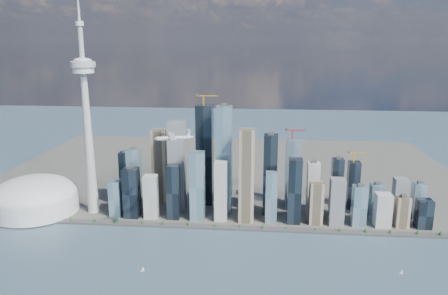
# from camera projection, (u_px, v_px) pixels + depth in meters

# --- Properties ---
(ground) EXTENTS (4000.00, 4000.00, 0.00)m
(ground) POSITION_uv_depth(u_px,v_px,m) (196.00, 290.00, 731.73)
(ground) COLOR #354F5D
(ground) RESTS_ON ground
(seawall) EXTENTS (1100.00, 22.00, 4.00)m
(seawall) POSITION_uv_depth(u_px,v_px,m) (214.00, 227.00, 972.96)
(seawall) COLOR #383838
(seawall) RESTS_ON ground
(land) EXTENTS (1400.00, 900.00, 3.00)m
(land) POSITION_uv_depth(u_px,v_px,m) (230.00, 170.00, 1408.15)
(land) COLOR #4C4C47
(land) RESTS_ON ground
(shoreline_trees) EXTENTS (960.53, 7.20, 8.80)m
(shoreline_trees) POSITION_uv_depth(u_px,v_px,m) (214.00, 224.00, 971.34)
(shoreline_trees) COLOR #3F2D1E
(shoreline_trees) RESTS_ON seawall
(skyscraper_cluster) EXTENTS (736.00, 142.00, 278.32)m
(skyscraper_cluster) POSITION_uv_depth(u_px,v_px,m) (243.00, 180.00, 1031.24)
(skyscraper_cluster) COLOR black
(skyscraper_cluster) RESTS_ON land
(needle_tower) EXTENTS (56.00, 56.00, 550.50)m
(needle_tower) POSITION_uv_depth(u_px,v_px,m) (87.00, 117.00, 1002.37)
(needle_tower) COLOR #A8A8A3
(needle_tower) RESTS_ON land
(dome_stadium) EXTENTS (200.00, 200.00, 86.00)m
(dome_stadium) POSITION_uv_depth(u_px,v_px,m) (35.00, 197.00, 1052.30)
(dome_stadium) COLOR silver
(dome_stadium) RESTS_ON land
(airplane) EXTENTS (75.99, 67.91, 18.95)m
(airplane) POSITION_uv_depth(u_px,v_px,m) (174.00, 137.00, 846.55)
(airplane) COLOR silver
(airplane) RESTS_ON ground
(sailboat_west) EXTENTS (7.03, 4.10, 9.96)m
(sailboat_west) POSITION_uv_depth(u_px,v_px,m) (143.00, 269.00, 790.45)
(sailboat_west) COLOR white
(sailboat_west) RESTS_ON ground
(sailboat_east) EXTENTS (7.22, 3.64, 10.05)m
(sailboat_east) POSITION_uv_depth(u_px,v_px,m) (401.00, 272.00, 780.92)
(sailboat_east) COLOR white
(sailboat_east) RESTS_ON ground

